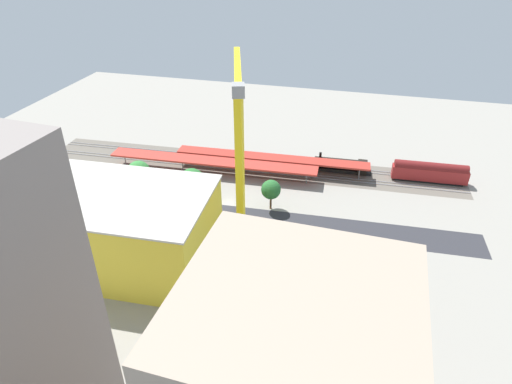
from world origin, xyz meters
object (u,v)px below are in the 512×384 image
object	(u,v)px
platform_canopy_far	(271,158)
street_tree_1	(139,172)
street_tree_4	(139,176)
traffic_light	(129,176)
locomotive	(343,165)
parked_car_1	(299,233)
parked_car_4	(212,220)
street_tree_0	(192,181)
parked_car_3	(242,225)
construction_building	(113,228)
tower_crane	(240,156)
street_tree_3	(271,190)
parked_car_2	(268,227)
box_truck_0	(146,209)
platform_canopy_near	(212,161)
box_truck_1	(116,205)
passenger_coach	(430,172)
street_tree_2	(194,187)
parked_car_0	(329,236)

from	to	relation	value
platform_canopy_far	street_tree_1	size ratio (longest dim) A/B	6.49
street_tree_4	traffic_light	bearing A→B (deg)	2.47
locomotive	parked_car_1	xyz separation A→B (m)	(6.87, 33.18, -1.12)
parked_car_4	street_tree_0	size ratio (longest dim) A/B	0.44
parked_car_3	traffic_light	world-z (taller)	traffic_light
construction_building	street_tree_0	size ratio (longest dim) A/B	4.26
tower_crane	street_tree_3	world-z (taller)	tower_crane
construction_building	tower_crane	bearing A→B (deg)	-164.64
parked_car_2	street_tree_4	world-z (taller)	street_tree_4
box_truck_0	platform_canopy_near	bearing A→B (deg)	-110.10
platform_canopy_near	platform_canopy_far	distance (m)	16.77
parked_car_1	box_truck_1	xyz separation A→B (m)	(45.26, 1.08, 0.99)
street_tree_0	street_tree_1	bearing A→B (deg)	-6.60
passenger_coach	street_tree_4	distance (m)	77.70
tower_crane	parked_car_3	bearing A→B (deg)	-74.59
parked_car_1	tower_crane	bearing A→B (deg)	40.17
parked_car_2	street_tree_2	world-z (taller)	street_tree_2
box_truck_1	traffic_light	bearing A→B (deg)	-84.96
tower_crane	street_tree_2	size ratio (longest dim) A/B	5.84
passenger_coach	parked_car_1	bearing A→B (deg)	47.72
parked_car_1	tower_crane	world-z (taller)	tower_crane
parked_car_3	box_truck_0	distance (m)	23.99
tower_crane	box_truck_1	distance (m)	41.23
locomotive	tower_crane	xyz separation A→B (m)	(17.83, 42.43, 21.24)
passenger_coach	parked_car_2	distance (m)	49.93
traffic_light	street_tree_1	bearing A→B (deg)	-147.10
platform_canopy_near	traffic_light	distance (m)	22.81
street_tree_3	passenger_coach	bearing A→B (deg)	-148.46
platform_canopy_far	locomotive	xyz separation A→B (m)	(-19.94, -4.24, -2.06)
parked_car_2	tower_crane	bearing A→B (deg)	69.01
tower_crane	street_tree_4	size ratio (longest dim) A/B	4.93
tower_crane	construction_building	bearing A→B (deg)	17.93
parked_car_4	box_truck_0	world-z (taller)	box_truck_0
street_tree_3	street_tree_1	bearing A→B (deg)	-0.17
platform_canopy_far	parked_car_1	distance (m)	31.91
traffic_light	tower_crane	bearing A→B (deg)	153.78
platform_canopy_far	street_tree_4	world-z (taller)	street_tree_4
parked_car_3	street_tree_0	bearing A→B (deg)	-27.85
street_tree_1	platform_canopy_near	bearing A→B (deg)	-138.91
platform_canopy_far	street_tree_1	world-z (taller)	street_tree_1
tower_crane	box_truck_0	xyz separation A→B (m)	(26.41, -8.19, -21.40)
passenger_coach	street_tree_2	size ratio (longest dim) A/B	2.98
locomotive	box_truck_0	bearing A→B (deg)	37.74
parked_car_2	parked_car_3	xyz separation A→B (m)	(6.09, 0.64, -0.00)
street_tree_0	parked_car_0	bearing A→B (deg)	168.54
construction_building	parked_car_3	bearing A→B (deg)	-145.34
box_truck_1	street_tree_2	size ratio (longest dim) A/B	1.26
street_tree_0	box_truck_0	bearing A→B (deg)	44.28
tower_crane	street_tree_0	distance (m)	29.76
platform_canopy_far	parked_car_2	distance (m)	29.42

